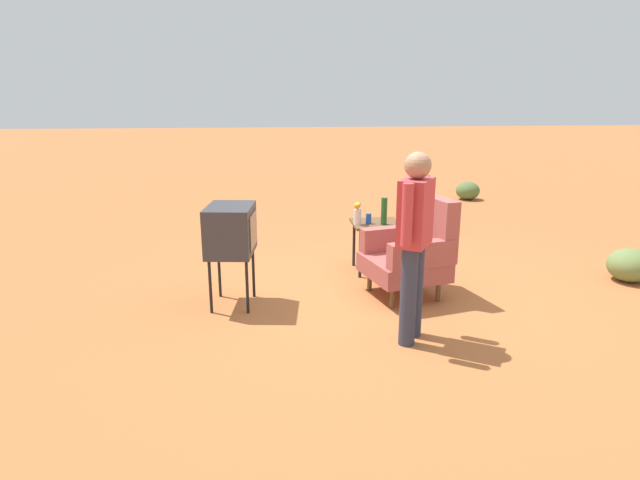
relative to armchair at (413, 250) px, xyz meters
The scene contains 11 objects.
ground_plane 0.59m from the armchair, 63.18° to the right, with size 60.00×60.00×0.00m, color #AD6033.
armchair is the anchor object (origin of this frame).
side_table 0.85m from the armchair, 164.39° to the right, with size 0.56×0.56×0.61m.
tv_on_stand 1.91m from the armchair, 87.00° to the right, with size 0.65×0.51×1.03m.
person_standing 1.20m from the armchair, 15.75° to the right, with size 0.50×0.38×1.64m.
bottle_wine_green 0.77m from the armchair, 167.09° to the right, with size 0.07×0.07×0.32m, color #1E5623.
soda_can_blue 0.86m from the armchair, 156.79° to the right, with size 0.07×0.07×0.12m, color blue.
flower_vase 0.92m from the armchair, 147.72° to the right, with size 0.15×0.10×0.27m.
shrub_near 5.73m from the armchair, 153.41° to the left, with size 0.47×0.47×0.37m, color #516B38.
shrub_mid 2.63m from the armchair, 93.51° to the left, with size 0.49×0.49×0.38m, color olive.
shrub_far 2.92m from the armchair, 156.71° to the left, with size 0.45×0.45×0.35m, color #516B38.
Camera 1 is at (5.14, -1.24, 2.09)m, focal length 30.07 mm.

